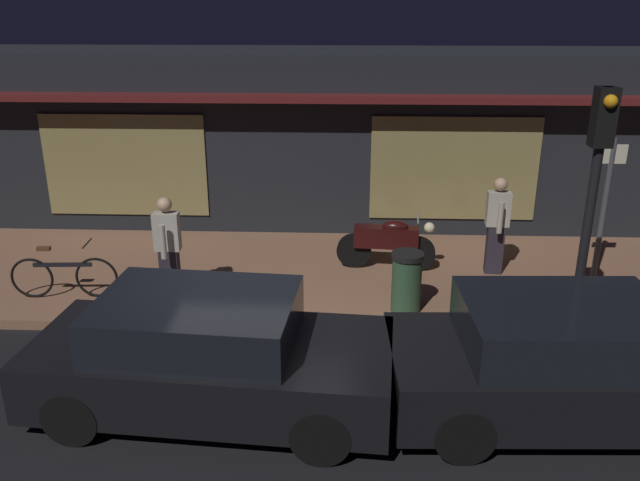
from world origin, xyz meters
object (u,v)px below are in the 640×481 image
Objects in this scene: person_photographer at (168,248)px; trash_bin at (406,282)px; sign_post at (605,203)px; parked_car_far at (208,356)px; motorcycle at (388,241)px; person_bystander at (497,224)px; parked_car_across at (568,362)px; traffic_light_pole at (594,181)px; bicycle_parked at (64,276)px.

trash_bin is (3.59, -0.20, -0.41)m from person_photographer.
sign_post is at bearing 21.07° from trash_bin.
sign_post reaches higher than parked_car_far.
person_bystander reaches higher than motorcycle.
motorcycle is 4.38m from parked_car_across.
parked_car_across is at bearing -110.62° from traffic_light_pole.
person_photographer is 5.81m from parked_car_across.
sign_post is (1.59, -0.31, 0.48)m from person_bystander.
person_bystander is 1.69m from sign_post.
person_photographer is at bearing 176.88° from trash_bin.
sign_post is (3.39, -0.41, 0.86)m from motorcycle.
parked_car_far is (-2.47, -2.38, 0.08)m from trash_bin.
trash_bin is at bearing -83.63° from motorcycle.
trash_bin is at bearing -2.67° from bicycle_parked.
parked_car_far is at bearing -119.54° from motorcycle.
person_bystander is 2.27m from trash_bin.
trash_bin is at bearing 152.46° from traffic_light_pole.
trash_bin is (-3.21, -1.23, -0.89)m from sign_post.
person_photographer is at bearing 167.24° from traffic_light_pole.
motorcycle is at bearing 114.26° from parked_car_across.
traffic_light_pole is (2.28, -2.73, 1.83)m from motorcycle.
motorcycle is at bearing 129.77° from traffic_light_pole.
sign_post reaches higher than trash_bin.
traffic_light_pole is at bearing -115.57° from sign_post.
person_bystander is at bearing 43.91° from parked_car_far.
motorcycle is 0.71× the size of sign_post.
parked_car_far is (2.82, -2.63, 0.20)m from bicycle_parked.
parked_car_far is at bearing -136.09° from person_bystander.
bicycle_parked is 1.77m from person_photographer.
bicycle_parked is at bearing 177.33° from trash_bin.
person_bystander is at bearing 100.30° from traffic_light_pole.
bicycle_parked is 0.40× the size of parked_car_across.
motorcycle is 0.40× the size of parked_car_far.
traffic_light_pole is 0.85× the size of parked_car_far.
bicycle_parked is 3.86m from parked_car_far.
person_photographer is 2.83m from parked_car_far.
motorcycle is 1.84m from person_bystander.
person_bystander is at bearing 43.75° from trash_bin.
sign_post reaches higher than person_photographer.
parked_car_across is at bearing -26.08° from person_photographer.
bicycle_parked is 7.04m from person_bystander.
trash_bin is 0.22× the size of parked_car_far.
traffic_light_pole is (5.68, -1.29, 1.45)m from person_photographer.
traffic_light_pole reaches higher than parked_car_far.
parked_car_across reaches higher than bicycle_parked.
traffic_light_pole is at bearing -12.76° from person_photographer.
bicycle_parked is (-5.10, -1.40, -0.14)m from motorcycle.
bicycle_parked is 0.99× the size of person_bystander.
motorcycle is 4.63m from parked_car_far.
person_photographer is 1.80× the size of trash_bin.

